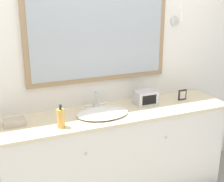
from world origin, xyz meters
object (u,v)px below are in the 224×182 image
object	(u,v)px
soap_bottle	(61,118)
picture_frame	(182,95)
appliance_box	(146,98)
sink_basin	(102,113)

from	to	relation	value
soap_bottle	picture_frame	distance (m)	1.28
soap_bottle	picture_frame	bearing A→B (deg)	7.86
soap_bottle	appliance_box	xyz separation A→B (m)	(0.87, 0.21, -0.01)
appliance_box	picture_frame	bearing A→B (deg)	-4.67
sink_basin	soap_bottle	bearing A→B (deg)	-163.10
soap_bottle	picture_frame	size ratio (longest dim) A/B	1.85
sink_basin	soap_bottle	xyz separation A→B (m)	(-0.40, -0.12, 0.06)
sink_basin	soap_bottle	world-z (taller)	soap_bottle
appliance_box	soap_bottle	bearing A→B (deg)	-166.63
appliance_box	picture_frame	world-z (taller)	appliance_box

